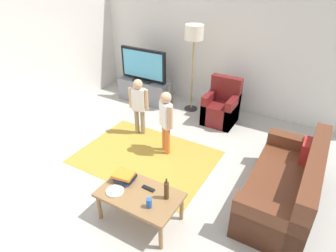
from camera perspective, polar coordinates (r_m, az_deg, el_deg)
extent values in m
plane|color=#B2ADA3|center=(4.43, -3.97, -10.72)|extent=(7.80, 7.80, 0.00)
cube|color=silver|center=(6.24, 11.57, 15.39)|extent=(6.00, 0.12, 2.70)
cube|color=#B28C33|center=(4.90, -4.36, -6.02)|extent=(2.20, 1.60, 0.01)
cube|color=slate|center=(6.69, -4.52, 6.92)|extent=(1.20, 0.44, 0.50)
cube|color=black|center=(6.71, -4.71, 5.60)|extent=(1.10, 0.32, 0.03)
cube|color=black|center=(6.57, -4.71, 8.98)|extent=(0.44, 0.28, 0.03)
cube|color=black|center=(6.45, -4.84, 11.91)|extent=(1.10, 0.07, 0.68)
cube|color=#59B2D8|center=(6.42, -5.03, 11.82)|extent=(1.00, 0.01, 0.58)
cube|color=brown|center=(4.24, 21.16, -11.57)|extent=(0.80, 1.80, 0.42)
cube|color=brown|center=(4.11, 25.83, -10.36)|extent=(0.20, 1.80, 0.86)
cube|color=brown|center=(3.60, 18.76, -18.21)|extent=(0.80, 0.20, 0.60)
cube|color=brown|center=(4.84, 23.26, -5.02)|extent=(0.80, 0.20, 0.60)
cube|color=#B22823|center=(4.49, 25.24, -4.44)|extent=(0.10, 0.32, 0.32)
cube|color=maroon|center=(5.86, 10.13, 2.50)|extent=(0.60, 0.60, 0.42)
cube|color=maroon|center=(5.94, 11.11, 5.40)|extent=(0.60, 0.16, 0.90)
cube|color=maroon|center=(5.89, 8.04, 3.84)|extent=(0.12, 0.60, 0.60)
cube|color=maroon|center=(5.75, 12.43, 2.71)|extent=(0.12, 0.60, 0.60)
cylinder|color=#262626|center=(6.41, 4.48, 3.45)|extent=(0.28, 0.28, 0.02)
cylinder|color=#99844C|center=(6.10, 4.77, 9.73)|extent=(0.03, 0.03, 1.50)
cylinder|color=silver|center=(5.85, 5.15, 17.81)|extent=(0.36, 0.36, 0.28)
cylinder|color=gray|center=(5.44, -6.10, 0.91)|extent=(0.08, 0.08, 0.49)
cylinder|color=gray|center=(5.40, -4.95, 0.76)|extent=(0.08, 0.08, 0.49)
cube|color=white|center=(5.22, -5.77, 5.14)|extent=(0.26, 0.19, 0.42)
sphere|color=tan|center=(5.10, -5.94, 8.14)|extent=(0.17, 0.17, 0.17)
cylinder|color=tan|center=(5.26, -7.31, 5.51)|extent=(0.06, 0.06, 0.37)
cylinder|color=tan|center=(5.16, -4.23, 5.19)|extent=(0.06, 0.06, 0.37)
cylinder|color=orange|center=(4.92, -0.68, -2.27)|extent=(0.08, 0.08, 0.50)
cylinder|color=orange|center=(4.83, -0.07, -2.95)|extent=(0.08, 0.08, 0.50)
cube|color=white|center=(4.64, -0.40, 2.19)|extent=(0.27, 0.24, 0.43)
sphere|color=tan|center=(4.50, -0.41, 5.58)|extent=(0.18, 0.18, 0.18)
cylinder|color=tan|center=(4.75, -1.21, 3.19)|extent=(0.07, 0.07, 0.38)
cylinder|color=tan|center=(4.51, 0.44, 1.61)|extent=(0.07, 0.07, 0.38)
cube|color=olive|center=(3.64, -5.58, -13.25)|extent=(1.00, 0.60, 0.04)
cylinder|color=olive|center=(3.88, -13.27, -15.11)|extent=(0.05, 0.05, 0.38)
cylinder|color=olive|center=(3.48, -1.43, -20.85)|extent=(0.05, 0.05, 0.38)
cylinder|color=olive|center=(4.14, -8.61, -11.03)|extent=(0.05, 0.05, 0.38)
cylinder|color=olive|center=(3.77, 2.68, -15.70)|extent=(0.05, 0.05, 0.38)
cube|color=#334CA5|center=(3.82, -8.62, -10.25)|extent=(0.26, 0.18, 0.04)
cube|color=black|center=(3.80, -8.41, -9.69)|extent=(0.27, 0.19, 0.04)
cube|color=orange|center=(3.76, -8.73, -9.42)|extent=(0.28, 0.23, 0.04)
cylinder|color=#4C3319|center=(3.48, -0.30, -12.52)|extent=(0.06, 0.06, 0.23)
cylinder|color=#4C3319|center=(3.38, -0.31, -10.70)|extent=(0.02, 0.02, 0.06)
cube|color=black|center=(3.67, -3.85, -12.09)|extent=(0.17, 0.05, 0.02)
cylinder|color=#2659B2|center=(3.43, -3.72, -14.79)|extent=(0.07, 0.07, 0.12)
cylinder|color=white|center=(3.69, -10.34, -12.39)|extent=(0.22, 0.22, 0.02)
cube|color=silver|center=(3.68, -10.11, -12.38)|extent=(0.13, 0.10, 0.01)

